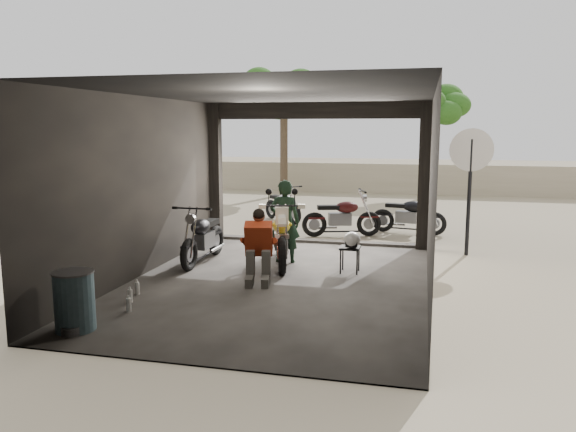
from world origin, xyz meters
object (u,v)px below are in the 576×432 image
at_px(sign_post, 470,169).
at_px(stool, 350,251).
at_px(outside_bike_b, 342,213).
at_px(outside_bike_c, 409,212).
at_px(left_bike, 203,233).
at_px(rider, 285,222).
at_px(helmet, 352,240).
at_px(mechanic, 258,248).
at_px(main_bike, 281,233).
at_px(oil_drum, 74,302).
at_px(outside_bike_a, 283,203).

bearing_deg(sign_post, stool, -117.01).
relative_size(outside_bike_b, outside_bike_c, 1.04).
xyz_separation_m(left_bike, sign_post, (5.11, 1.92, 1.21)).
relative_size(outside_bike_b, stool, 3.41).
relative_size(rider, helmet, 5.17).
relative_size(mechanic, sign_post, 0.47).
height_order(main_bike, stool, main_bike).
bearing_deg(outside_bike_b, mechanic, 152.07).
relative_size(mechanic, oil_drum, 1.54).
bearing_deg(helmet, outside_bike_b, 112.49).
bearing_deg(oil_drum, outside_bike_b, 71.26).
relative_size(left_bike, oil_drum, 2.19).
relative_size(left_bike, outside_bike_b, 1.03).
bearing_deg(main_bike, sign_post, 10.70).
xyz_separation_m(outside_bike_a, oil_drum, (-0.51, -9.12, -0.12)).
xyz_separation_m(outside_bike_c, helmet, (-0.89, -4.31, 0.09)).
distance_m(outside_bike_b, outside_bike_c, 1.76).
distance_m(main_bike, outside_bike_c, 4.58).
height_order(helmet, oil_drum, oil_drum).
bearing_deg(helmet, rider, 169.03).
distance_m(main_bike, oil_drum, 4.47).
bearing_deg(mechanic, outside_bike_c, 53.63).
relative_size(outside_bike_c, mechanic, 1.33).
distance_m(main_bike, rider, 0.29).
bearing_deg(oil_drum, outside_bike_c, 63.37).
relative_size(outside_bike_b, oil_drum, 2.13).
distance_m(outside_bike_a, rider, 4.96).
height_order(main_bike, helmet, main_bike).
height_order(outside_bike_a, helmet, outside_bike_a).
bearing_deg(stool, outside_bike_a, 116.10).
height_order(outside_bike_a, sign_post, sign_post).
relative_size(outside_bike_c, stool, 3.28).
bearing_deg(oil_drum, main_bike, 67.02).
bearing_deg(sign_post, main_bike, -133.96).
distance_m(rider, oil_drum, 4.69).
height_order(main_bike, outside_bike_a, main_bike).
height_order(outside_bike_b, mechanic, mechanic).
bearing_deg(outside_bike_a, rider, -122.36).
distance_m(left_bike, outside_bike_a, 5.18).
distance_m(outside_bike_b, helmet, 3.59).
xyz_separation_m(rider, mechanic, (-0.08, -1.55, -0.21)).
height_order(left_bike, outside_bike_a, left_bike).
bearing_deg(mechanic, left_bike, 129.42).
bearing_deg(rider, stool, 156.99).
xyz_separation_m(main_bike, rider, (0.02, 0.22, 0.18)).
distance_m(outside_bike_c, rider, 4.38).
distance_m(helmet, oil_drum, 4.91).
distance_m(left_bike, outside_bike_c, 5.63).
relative_size(left_bike, outside_bike_a, 1.13).
relative_size(main_bike, mechanic, 1.57).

